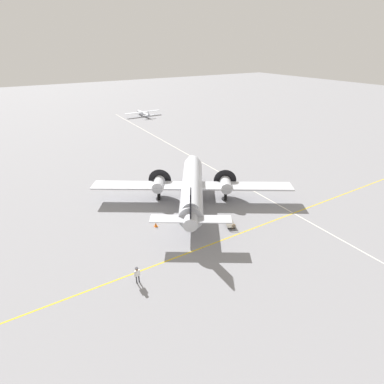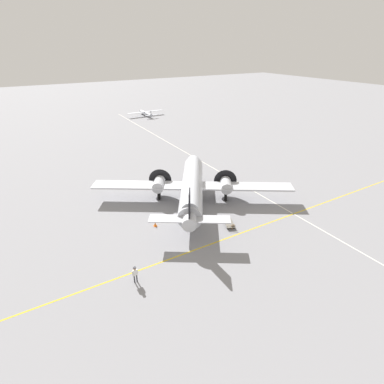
{
  "view_description": "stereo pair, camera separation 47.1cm",
  "coord_description": "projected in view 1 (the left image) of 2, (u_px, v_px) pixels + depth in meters",
  "views": [
    {
      "loc": [
        -17.99,
        -29.66,
        18.92
      ],
      "look_at": [
        0.0,
        0.0,
        1.75
      ],
      "focal_mm": 28.0,
      "sensor_mm": 36.0,
      "label": 1
    },
    {
      "loc": [
        -17.59,
        -29.9,
        18.92
      ],
      "look_at": [
        0.0,
        0.0,
        1.75
      ],
      "focal_mm": 28.0,
      "sensor_mm": 36.0,
      "label": 2
    }
  ],
  "objects": [
    {
      "name": "crew_foreground",
      "position": [
        137.0,
        273.0,
        26.01
      ],
      "size": [
        0.56,
        0.28,
        1.65
      ],
      "rotation": [
        0.0,
        0.0,
        0.04
      ],
      "color": "#2D2D33",
      "rests_on": "ground_plane"
    },
    {
      "name": "apron_line_northsouth",
      "position": [
        248.0,
        188.0,
        43.94
      ],
      "size": [
        0.16,
        120.0,
        0.01
      ],
      "color": "silver",
      "rests_on": "ground_plane"
    },
    {
      "name": "suitcase_near_door",
      "position": [
        233.0,
        226.0,
        34.18
      ],
      "size": [
        0.45,
        0.14,
        0.5
      ],
      "color": "brown",
      "rests_on": "ground_plane"
    },
    {
      "name": "traffic_cone",
      "position": [
        156.0,
        224.0,
        34.52
      ],
      "size": [
        0.4,
        0.4,
        0.53
      ],
      "color": "orange",
      "rests_on": "ground_plane"
    },
    {
      "name": "light_aircraft_distant",
      "position": [
        143.0,
        113.0,
        87.34
      ],
      "size": [
        10.82,
        7.99,
        2.07
      ],
      "rotation": [
        0.0,
        0.0,
        1.59
      ],
      "color": "#B7BCC6",
      "rests_on": "ground_plane"
    },
    {
      "name": "apron_line_eastwest",
      "position": [
        233.0,
        236.0,
        32.85
      ],
      "size": [
        120.0,
        0.16,
        0.01
      ],
      "color": "gold",
      "rests_on": "ground_plane"
    },
    {
      "name": "airliner_main",
      "position": [
        192.0,
        185.0,
        38.74
      ],
      "size": [
        23.66,
        18.92,
        6.02
      ],
      "rotation": [
        0.0,
        0.0,
        1.01
      ],
      "color": "silver",
      "rests_on": "ground_plane"
    },
    {
      "name": "baggage_cart",
      "position": [
        230.0,
        223.0,
        34.77
      ],
      "size": [
        1.7,
        2.31,
        0.56
      ],
      "rotation": [
        0.0,
        0.0,
        1.18
      ],
      "color": "#6B665B",
      "rests_on": "ground_plane"
    },
    {
      "name": "ground_plane",
      "position": [
        192.0,
        204.0,
        39.49
      ],
      "size": [
        300.0,
        300.0,
        0.0
      ],
      "primitive_type": "plane",
      "color": "gray"
    }
  ]
}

